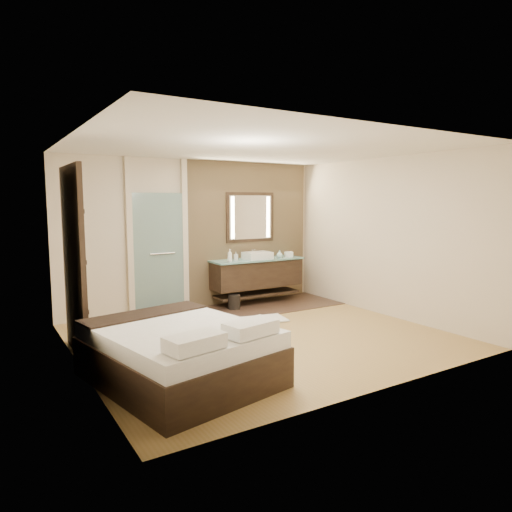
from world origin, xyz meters
TOP-DOWN VIEW (x-y plane):
  - floor at (0.00, 0.00)m, footprint 5.00×5.00m
  - tile_strip at (0.60, 1.60)m, footprint 3.80×1.30m
  - stone_wall at (1.10, 2.21)m, footprint 2.60×0.08m
  - vanity at (1.10, 1.92)m, footprint 1.85×0.55m
  - mirror_unit at (1.10, 2.16)m, footprint 1.06×0.04m
  - frosted_door at (-0.75, 2.20)m, footprint 1.10×0.12m
  - shoji_partition at (-2.43, 0.60)m, footprint 0.06×1.20m
  - bed at (-1.65, -0.92)m, footprint 1.91×2.22m
  - bath_mat at (0.51, 0.75)m, footprint 0.80×0.62m
  - waste_bin at (0.46, 1.68)m, footprint 0.27×0.27m
  - tissue_box at (1.81, 1.85)m, footprint 0.14×0.14m
  - soap_bottle_a at (0.45, 1.80)m, footprint 0.09×0.09m
  - soap_bottle_b at (0.66, 1.96)m, footprint 0.09×0.09m
  - soap_bottle_c at (1.53, 1.77)m, footprint 0.16×0.16m
  - cup at (1.81, 1.91)m, footprint 0.13×0.13m

SIDE VIEW (x-z plane):
  - floor at x=0.00m, z-range 0.00..0.00m
  - tile_strip at x=0.60m, z-range 0.00..0.01m
  - bath_mat at x=0.51m, z-range 0.01..0.03m
  - waste_bin at x=0.46m, z-range 0.00..0.27m
  - bed at x=-1.65m, z-range -0.06..0.69m
  - vanity at x=1.10m, z-range 0.14..1.02m
  - cup at x=1.81m, z-range 0.86..0.96m
  - tissue_box at x=1.81m, z-range 0.86..0.97m
  - soap_bottle_b at x=0.66m, z-range 0.86..1.02m
  - soap_bottle_c at x=1.53m, z-range 0.86..1.02m
  - soap_bottle_a at x=0.45m, z-range 0.86..1.09m
  - frosted_door at x=-0.75m, z-range -0.21..2.49m
  - shoji_partition at x=-2.43m, z-range 0.01..2.41m
  - stone_wall at x=1.10m, z-range 0.00..2.70m
  - mirror_unit at x=1.10m, z-range 1.17..2.13m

